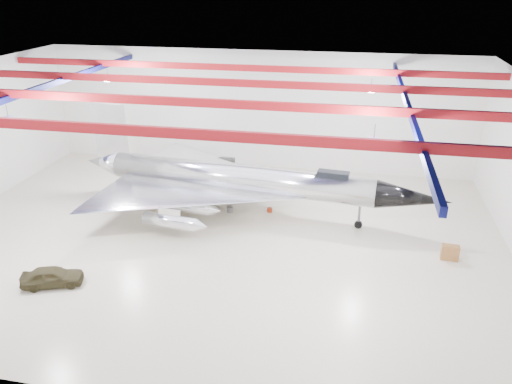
# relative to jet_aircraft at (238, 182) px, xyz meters

# --- Properties ---
(floor) EXTENTS (40.00, 40.00, 0.00)m
(floor) POSITION_rel_jet_aircraft_xyz_m (-0.63, -4.43, -2.58)
(floor) COLOR beige
(floor) RESTS_ON ground
(wall_back) EXTENTS (40.00, 0.00, 40.00)m
(wall_back) POSITION_rel_jet_aircraft_xyz_m (-0.63, 10.57, 2.92)
(wall_back) COLOR silver
(wall_back) RESTS_ON floor
(ceiling) EXTENTS (40.00, 40.00, 0.00)m
(ceiling) POSITION_rel_jet_aircraft_xyz_m (-0.63, -4.43, 8.42)
(ceiling) COLOR #0A0F38
(ceiling) RESTS_ON wall_back
(ceiling_structure) EXTENTS (39.50, 29.50, 1.08)m
(ceiling_structure) POSITION_rel_jet_aircraft_xyz_m (-0.63, -4.43, 7.74)
(ceiling_structure) COLOR maroon
(ceiling_structure) RESTS_ON ceiling
(jet_aircraft) EXTENTS (28.86, 18.04, 7.87)m
(jet_aircraft) POSITION_rel_jet_aircraft_xyz_m (0.00, 0.00, 0.00)
(jet_aircraft) COLOR silver
(jet_aircraft) RESTS_ON floor
(jeep) EXTENTS (3.83, 2.58, 1.21)m
(jeep) POSITION_rel_jet_aircraft_xyz_m (-8.55, -12.06, -1.97)
(jeep) COLOR #36301B
(jeep) RESTS_ON floor
(desk) EXTENTS (1.14, 0.62, 1.02)m
(desk) POSITION_rel_jet_aircraft_xyz_m (15.16, -4.26, -2.07)
(desk) COLOR brown
(desk) RESTS_ON floor
(crate_ply) EXTENTS (0.62, 0.56, 0.36)m
(crate_ply) POSITION_rel_jet_aircraft_xyz_m (-7.07, -0.48, -2.40)
(crate_ply) COLOR olive
(crate_ply) RESTS_ON floor
(toolbox_red) EXTENTS (0.59, 0.54, 0.33)m
(toolbox_red) POSITION_rel_jet_aircraft_xyz_m (-4.94, 1.66, -2.41)
(toolbox_red) COLOR #9A2A0F
(toolbox_red) RESTS_ON floor
(engine_drum) EXTENTS (0.59, 0.59, 0.44)m
(engine_drum) POSITION_rel_jet_aircraft_xyz_m (-0.66, -0.11, -2.36)
(engine_drum) COLOR #59595B
(engine_drum) RESTS_ON floor
(crate_small) EXTENTS (0.46, 0.39, 0.29)m
(crate_small) POSITION_rel_jet_aircraft_xyz_m (-5.45, 3.43, -2.44)
(crate_small) COLOR #59595B
(crate_small) RESTS_ON floor
(tool_chest) EXTENTS (0.46, 0.46, 0.35)m
(tool_chest) POSITION_rel_jet_aircraft_xyz_m (2.41, 0.46, -2.41)
(tool_chest) COLOR #9A2A0F
(tool_chest) RESTS_ON floor
(oil_barrel) EXTENTS (0.70, 0.59, 0.44)m
(oil_barrel) POSITION_rel_jet_aircraft_xyz_m (-4.06, -0.61, -2.36)
(oil_barrel) COLOR olive
(oil_barrel) RESTS_ON floor
(spares_box) EXTENTS (0.52, 0.52, 0.41)m
(spares_box) POSITION_rel_jet_aircraft_xyz_m (1.68, 5.69, -2.37)
(spares_box) COLOR #59595B
(spares_box) RESTS_ON floor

